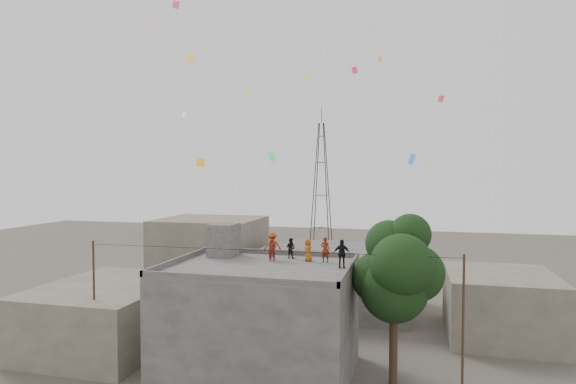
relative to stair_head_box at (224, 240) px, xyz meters
name	(u,v)px	position (x,y,z in m)	size (l,w,h in m)	color
ground	(261,375)	(3.20, -2.60, -7.10)	(140.00, 140.00, 0.00)	#4D483F
main_building	(260,321)	(3.20, -2.60, -4.05)	(10.00, 8.00, 6.10)	#454240
parapet	(260,264)	(3.20, -2.60, -0.85)	(10.00, 8.00, 0.30)	#454240
stair_head_box	(224,240)	(0.00, 0.00, 0.00)	(1.60, 1.80, 2.00)	#454240
neighbor_west	(109,315)	(-7.80, -0.60, -5.10)	(8.00, 10.00, 4.00)	#5E574A
neighbor_north	(335,279)	(5.20, 11.40, -4.60)	(12.00, 9.00, 5.00)	#454240
neighbor_northwest	(210,256)	(-6.80, 13.40, -3.60)	(9.00, 8.00, 7.00)	#5E574A
neighbor_east	(500,305)	(17.20, 7.40, -4.90)	(7.00, 8.00, 4.40)	#5E574A
tree	(397,271)	(10.57, -2.00, -1.00)	(4.90, 4.60, 9.10)	black
utility_line	(262,314)	(3.70, -3.85, -3.27)	(20.12, 0.62, 7.40)	black
transmission_tower	(321,188)	(-0.80, 37.40, 1.97)	(2.97, 2.97, 20.01)	black
person_red_adult	(325,250)	(6.46, -0.49, -0.27)	(0.53, 0.35, 1.47)	maroon
person_orange_child	(308,250)	(5.45, -0.46, -0.34)	(0.64, 0.42, 1.32)	#AC5213
person_dark_child	(291,248)	(4.20, 0.32, -0.39)	(0.59, 0.46, 1.22)	black
person_dark_adult	(342,254)	(7.60, -1.88, -0.22)	(0.91, 0.38, 1.55)	black
person_orange_adult	(273,246)	(3.27, -0.42, -0.19)	(1.05, 0.60, 1.62)	#9F3A12
person_red_child	(272,250)	(3.44, -1.08, -0.34)	(0.48, 0.32, 1.32)	maroon
kites	(292,97)	(3.75, 2.39, 9.04)	(20.25, 15.22, 11.51)	orange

